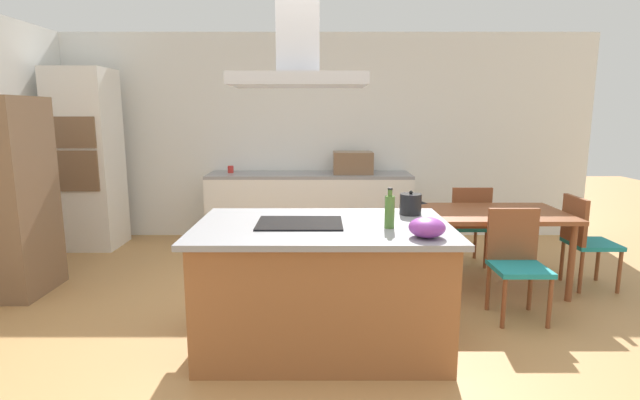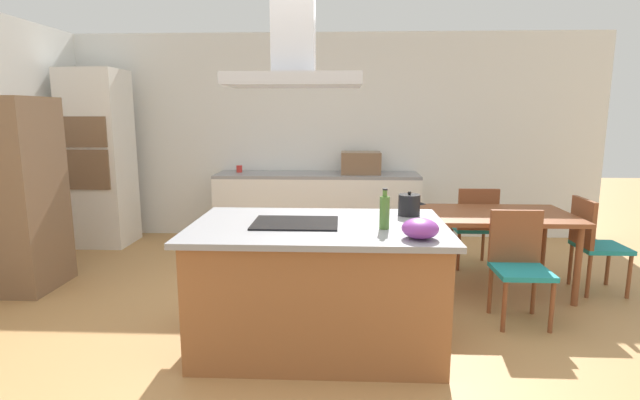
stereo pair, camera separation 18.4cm
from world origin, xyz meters
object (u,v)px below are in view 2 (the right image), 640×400
object	(u,v)px
coffee_mug_red	(239,169)
dining_table	(495,222)
chair_facing_back_wall	(475,222)
mixing_bowl	(420,228)
countertop_microwave	(361,163)
wall_oven_stack	(99,159)
chair_at_right_end	(593,239)
cooktop	(295,223)
olive_oil_bottle	(385,212)
chair_at_left_end	(396,237)
range_hood	(294,48)
tea_kettle	(409,205)
chair_facing_island	(519,259)
refrigerator	(8,195)

from	to	relation	value
coffee_mug_red	dining_table	bearing A→B (deg)	-32.58
dining_table	chair_facing_back_wall	bearing A→B (deg)	90.00
mixing_bowl	countertop_microwave	distance (m)	3.26
wall_oven_stack	chair_at_right_end	bearing A→B (deg)	-15.17
cooktop	olive_oil_bottle	distance (m)	0.64
wall_oven_stack	chair_at_left_end	size ratio (longest dim) A/B	2.47
mixing_bowl	chair_at_right_end	distance (m)	2.46
range_hood	wall_oven_stack	bearing A→B (deg)	135.98
chair_facing_back_wall	chair_at_right_end	world-z (taller)	same
tea_kettle	olive_oil_bottle	distance (m)	0.50
cooktop	olive_oil_bottle	xyz separation A→B (m)	(0.62, -0.12, 0.11)
dining_table	chair_facing_island	xyz separation A→B (m)	(0.00, -0.67, -0.16)
cooktop	range_hood	world-z (taller)	range_hood
mixing_bowl	dining_table	xyz separation A→B (m)	(0.95, 1.55, -0.30)
chair_at_left_end	chair_facing_back_wall	distance (m)	1.13
chair_at_left_end	chair_at_right_end	bearing A→B (deg)	0.00
tea_kettle	chair_facing_island	xyz separation A→B (m)	(0.92, 0.19, -0.47)
refrigerator	cooktop	bearing A→B (deg)	-20.08
chair_facing_back_wall	coffee_mug_red	bearing A→B (deg)	158.18
wall_oven_stack	chair_facing_back_wall	distance (m)	4.61
tea_kettle	coffee_mug_red	world-z (taller)	tea_kettle
chair_at_left_end	chair_at_right_end	xyz separation A→B (m)	(1.83, 0.00, 0.00)
chair_facing_back_wall	chair_facing_island	bearing A→B (deg)	-90.00
cooktop	chair_facing_back_wall	bearing A→B (deg)	46.27
tea_kettle	range_hood	size ratio (longest dim) A/B	0.24
refrigerator	tea_kettle	bearing A→B (deg)	-10.89
tea_kettle	dining_table	world-z (taller)	tea_kettle
tea_kettle	chair_facing_back_wall	bearing A→B (deg)	58.75
cooktop	wall_oven_stack	distance (m)	3.81
chair_facing_island	range_hood	xyz separation A→B (m)	(-1.76, -0.51, 1.59)
tea_kettle	olive_oil_bottle	size ratio (longest dim) A/B	0.79
tea_kettle	refrigerator	size ratio (longest dim) A/B	0.12
refrigerator	mixing_bowl	bearing A→B (deg)	-21.06
olive_oil_bottle	range_hood	world-z (taller)	range_hood
countertop_microwave	tea_kettle	bearing A→B (deg)	-83.79
olive_oil_bottle	chair_facing_back_wall	xyz separation A→B (m)	(1.15, 1.97, -0.51)
olive_oil_bottle	countertop_microwave	size ratio (longest dim) A/B	0.55
countertop_microwave	chair_facing_back_wall	world-z (taller)	countertop_microwave
mixing_bowl	wall_oven_stack	distance (m)	4.66
dining_table	range_hood	world-z (taller)	range_hood
chair_facing_island	range_hood	world-z (taller)	range_hood
tea_kettle	olive_oil_bottle	xyz separation A→B (m)	(-0.23, -0.45, 0.04)
countertop_microwave	wall_oven_stack	world-z (taller)	wall_oven_stack
chair_at_left_end	chair_at_right_end	size ratio (longest dim) A/B	1.00
mixing_bowl	range_hood	world-z (taller)	range_hood
refrigerator	chair_facing_island	world-z (taller)	refrigerator
chair_at_right_end	chair_facing_island	bearing A→B (deg)	-143.99
coffee_mug_red	range_hood	size ratio (longest dim) A/B	0.10
mixing_bowl	wall_oven_stack	xyz separation A→B (m)	(-3.56, 3.02, 0.14)
refrigerator	olive_oil_bottle	bearing A→B (deg)	-18.55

